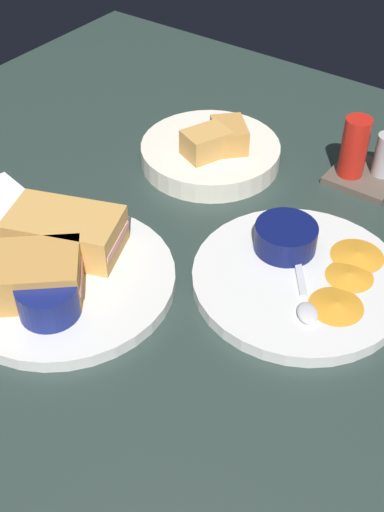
{
  "coord_description": "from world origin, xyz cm",
  "views": [
    {
      "loc": [
        37.83,
        -46.64,
        52.53
      ],
      "look_at": [
        5.56,
        -1.56,
        3.0
      ],
      "focal_mm": 45.53,
      "sensor_mm": 36.0,
      "label": 1
    }
  ],
  "objects_px": {
    "sandwich_half_near": "(65,232)",
    "ramekin_light_gravy": "(286,236)",
    "bread_basket_rear": "(211,152)",
    "plate_sandwich_main": "(65,280)",
    "spoon_by_gravy_ramekin": "(306,304)",
    "spoon_by_dark_ramekin": "(66,275)",
    "sandwich_half_far": "(21,276)",
    "plate_chips_companion": "(298,279)",
    "condiment_caddy": "(364,159)",
    "ramekin_dark_sauce": "(48,298)"
  },
  "relations": [
    {
      "from": "sandwich_half_near",
      "to": "ramekin_light_gravy",
      "type": "distance_m",
      "value": 0.26
    },
    {
      "from": "ramekin_light_gravy",
      "to": "bread_basket_rear",
      "type": "relative_size",
      "value": 0.37
    },
    {
      "from": "plate_sandwich_main",
      "to": "spoon_by_gravy_ramekin",
      "type": "bearing_deg",
      "value": 25.12
    },
    {
      "from": "ramekin_light_gravy",
      "to": "spoon_by_gravy_ramekin",
      "type": "bearing_deg",
      "value": -47.18
    },
    {
      "from": "ramekin_light_gravy",
      "to": "spoon_by_gravy_ramekin",
      "type": "relative_size",
      "value": 0.84
    },
    {
      "from": "spoon_by_dark_ramekin",
      "to": "sandwich_half_far",
      "type": "bearing_deg",
      "value": -116.58
    },
    {
      "from": "sandwich_half_near",
      "to": "plate_chips_companion",
      "type": "relative_size",
      "value": 0.61
    },
    {
      "from": "plate_sandwich_main",
      "to": "plate_chips_companion",
      "type": "height_order",
      "value": "same"
    },
    {
      "from": "sandwich_half_far",
      "to": "condiment_caddy",
      "type": "height_order",
      "value": "condiment_caddy"
    },
    {
      "from": "plate_sandwich_main",
      "to": "sandwich_half_near",
      "type": "xyz_separation_m",
      "value": [
        -0.03,
        0.04,
        0.03
      ]
    },
    {
      "from": "plate_sandwich_main",
      "to": "bread_basket_rear",
      "type": "height_order",
      "value": "bread_basket_rear"
    },
    {
      "from": "sandwich_half_near",
      "to": "plate_chips_companion",
      "type": "bearing_deg",
      "value": 25.82
    },
    {
      "from": "bread_basket_rear",
      "to": "condiment_caddy",
      "type": "relative_size",
      "value": 2.09
    },
    {
      "from": "spoon_by_gravy_ramekin",
      "to": "bread_basket_rear",
      "type": "distance_m",
      "value": 0.32
    },
    {
      "from": "sandwich_half_far",
      "to": "ramekin_dark_sauce",
      "type": "bearing_deg",
      "value": -5.87
    },
    {
      "from": "ramekin_dark_sauce",
      "to": "bread_basket_rear",
      "type": "relative_size",
      "value": 0.33
    },
    {
      "from": "spoon_by_gravy_ramekin",
      "to": "condiment_caddy",
      "type": "relative_size",
      "value": 0.93
    },
    {
      "from": "ramekin_light_gravy",
      "to": "bread_basket_rear",
      "type": "height_order",
      "value": "bread_basket_rear"
    },
    {
      "from": "plate_chips_companion",
      "to": "bread_basket_rear",
      "type": "distance_m",
      "value": 0.27
    },
    {
      "from": "ramekin_dark_sauce",
      "to": "spoon_by_gravy_ramekin",
      "type": "height_order",
      "value": "ramekin_dark_sauce"
    },
    {
      "from": "ramekin_dark_sauce",
      "to": "bread_basket_rear",
      "type": "xyz_separation_m",
      "value": [
        -0.03,
        0.36,
        -0.02
      ]
    },
    {
      "from": "sandwich_half_near",
      "to": "ramekin_dark_sauce",
      "type": "xyz_separation_m",
      "value": [
        0.06,
        -0.09,
        -0.0
      ]
    },
    {
      "from": "sandwich_half_near",
      "to": "ramekin_light_gravy",
      "type": "bearing_deg",
      "value": 35.53
    },
    {
      "from": "spoon_by_dark_ramekin",
      "to": "spoon_by_gravy_ramekin",
      "type": "relative_size",
      "value": 1.07
    },
    {
      "from": "spoon_by_gravy_ramekin",
      "to": "bread_basket_rear",
      "type": "height_order",
      "value": "bread_basket_rear"
    },
    {
      "from": "sandwich_half_near",
      "to": "spoon_by_dark_ramekin",
      "type": "distance_m",
      "value": 0.06
    },
    {
      "from": "ramekin_dark_sauce",
      "to": "condiment_caddy",
      "type": "relative_size",
      "value": 0.7
    },
    {
      "from": "sandwich_half_near",
      "to": "spoon_by_dark_ramekin",
      "type": "height_order",
      "value": "sandwich_half_near"
    },
    {
      "from": "plate_sandwich_main",
      "to": "condiment_caddy",
      "type": "relative_size",
      "value": 2.68
    },
    {
      "from": "plate_sandwich_main",
      "to": "sandwich_half_far",
      "type": "xyz_separation_m",
      "value": [
        -0.02,
        -0.05,
        0.03
      ]
    },
    {
      "from": "sandwich_half_far",
      "to": "ramekin_dark_sauce",
      "type": "xyz_separation_m",
      "value": [
        0.05,
        -0.0,
        -0.0
      ]
    },
    {
      "from": "spoon_by_dark_ramekin",
      "to": "ramekin_dark_sauce",
      "type": "bearing_deg",
      "value": -63.37
    },
    {
      "from": "sandwich_half_far",
      "to": "condiment_caddy",
      "type": "distance_m",
      "value": 0.49
    },
    {
      "from": "sandwich_half_near",
      "to": "plate_chips_companion",
      "type": "xyz_separation_m",
      "value": [
        0.25,
        0.12,
        -0.03
      ]
    },
    {
      "from": "spoon_by_dark_ramekin",
      "to": "ramekin_light_gravy",
      "type": "bearing_deg",
      "value": 47.09
    },
    {
      "from": "ramekin_dark_sauce",
      "to": "condiment_caddy",
      "type": "xyz_separation_m",
      "value": [
        0.16,
        0.44,
        -0.0
      ]
    },
    {
      "from": "ramekin_dark_sauce",
      "to": "ramekin_light_gravy",
      "type": "xyz_separation_m",
      "value": [
        0.15,
        0.24,
        -0.0
      ]
    },
    {
      "from": "spoon_by_dark_ramekin",
      "to": "bread_basket_rear",
      "type": "height_order",
      "value": "bread_basket_rear"
    },
    {
      "from": "ramekin_light_gravy",
      "to": "spoon_by_dark_ramekin",
      "type": "bearing_deg",
      "value": -132.91
    },
    {
      "from": "plate_sandwich_main",
      "to": "condiment_caddy",
      "type": "distance_m",
      "value": 0.44
    },
    {
      "from": "spoon_by_dark_ramekin",
      "to": "spoon_by_gravy_ramekin",
      "type": "height_order",
      "value": "same"
    },
    {
      "from": "sandwich_half_near",
      "to": "ramekin_dark_sauce",
      "type": "height_order",
      "value": "sandwich_half_near"
    },
    {
      "from": "spoon_by_gravy_ramekin",
      "to": "bread_basket_rear",
      "type": "xyz_separation_m",
      "value": [
        -0.25,
        0.19,
        0.0
      ]
    },
    {
      "from": "sandwich_half_far",
      "to": "spoon_by_dark_ramekin",
      "type": "height_order",
      "value": "sandwich_half_far"
    },
    {
      "from": "sandwich_half_near",
      "to": "sandwich_half_far",
      "type": "distance_m",
      "value": 0.08
    },
    {
      "from": "condiment_caddy",
      "to": "sandwich_half_near",
      "type": "bearing_deg",
      "value": -121.3
    },
    {
      "from": "sandwich_half_far",
      "to": "spoon_by_dark_ramekin",
      "type": "bearing_deg",
      "value": 63.42
    },
    {
      "from": "plate_sandwich_main",
      "to": "ramekin_dark_sauce",
      "type": "height_order",
      "value": "ramekin_dark_sauce"
    },
    {
      "from": "sandwich_half_near",
      "to": "sandwich_half_far",
      "type": "relative_size",
      "value": 1.0
    },
    {
      "from": "bread_basket_rear",
      "to": "condiment_caddy",
      "type": "bearing_deg",
      "value": 24.7
    }
  ]
}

